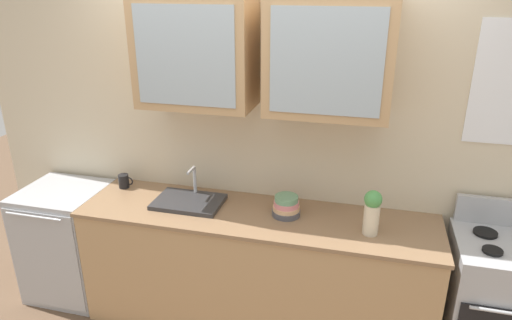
{
  "coord_description": "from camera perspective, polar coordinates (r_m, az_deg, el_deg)",
  "views": [
    {
      "loc": [
        0.68,
        -2.63,
        2.35
      ],
      "look_at": [
        0.0,
        0.0,
        1.27
      ],
      "focal_mm": 32.24,
      "sensor_mm": 36.0,
      "label": 1
    }
  ],
  "objects": [
    {
      "name": "sink_faucet",
      "position": [
        3.25,
        -8.34,
        -5.05
      ],
      "size": [
        0.47,
        0.32,
        0.23
      ],
      "color": "#2D2D30",
      "rests_on": "counter"
    },
    {
      "name": "counter",
      "position": [
        3.32,
        -0.03,
        -13.45
      ],
      "size": [
        2.41,
        0.61,
        0.88
      ],
      "color": "tan",
      "rests_on": "ground_plane"
    },
    {
      "name": "bowl_stack",
      "position": [
        3.05,
        3.77,
        -5.77
      ],
      "size": [
        0.19,
        0.19,
        0.14
      ],
      "color": "#4C4C54",
      "rests_on": "counter"
    },
    {
      "name": "dishwasher",
      "position": [
        3.91,
        -22.19,
        -9.35
      ],
      "size": [
        0.59,
        0.6,
        0.88
      ],
      "color": "#ADAFB5",
      "rests_on": "ground_plane"
    },
    {
      "name": "vase",
      "position": [
        2.88,
        14.19,
        -6.17
      ],
      "size": [
        0.11,
        0.11,
        0.29
      ],
      "color": "beige",
      "rests_on": "counter"
    },
    {
      "name": "cup_near_sink",
      "position": [
        3.58,
        -16.05,
        -2.53
      ],
      "size": [
        0.12,
        0.08,
        0.1
      ],
      "color": "black",
      "rests_on": "counter"
    },
    {
      "name": "stove_range",
      "position": [
        3.36,
        28.15,
        -15.7
      ],
      "size": [
        0.66,
        0.6,
        1.06
      ],
      "color": "#ADAFB5",
      "rests_on": "ground_plane"
    },
    {
      "name": "back_wall_unit",
      "position": [
        3.11,
        1.43,
        6.55
      ],
      "size": [
        4.36,
        0.48,
        2.84
      ],
      "color": "beige",
      "rests_on": "ground_plane"
    },
    {
      "name": "ground_plane",
      "position": [
        3.59,
        -0.03,
        -19.24
      ],
      "size": [
        10.0,
        10.0,
        0.0
      ],
      "primitive_type": "plane",
      "color": "brown"
    }
  ]
}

